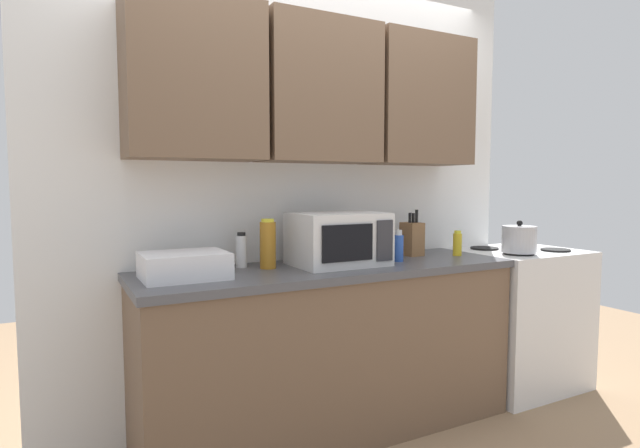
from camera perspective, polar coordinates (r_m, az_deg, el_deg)
wall_back_with_cabinets at (r=2.88m, az=-1.10°, el=9.24°), size 2.91×0.38×2.60m
counter_run at (r=2.80m, az=1.17°, el=-13.80°), size 2.04×0.63×0.90m
stove_range at (r=3.66m, az=21.28°, el=-9.72°), size 0.76×0.64×0.91m
kettle at (r=3.35m, az=21.45°, el=-1.59°), size 0.20×0.20×0.20m
microwave at (r=2.71m, az=2.07°, el=-1.68°), size 0.48×0.37×0.28m
dish_rack at (r=2.41m, az=-15.00°, el=-4.52°), size 0.38×0.30×0.12m
knife_block at (r=3.12m, az=10.29°, el=-1.61°), size 0.11×0.12×0.28m
bottle_yellow_mustard at (r=3.18m, az=15.17°, el=-2.15°), size 0.05×0.05×0.15m
bottle_white_jar at (r=2.67m, az=-8.81°, el=-2.96°), size 0.06×0.06×0.18m
bottle_blue_cleaner at (r=2.87m, az=8.83°, el=-2.57°), size 0.05×0.05×0.18m
bottle_amber_vinegar at (r=2.61m, az=-5.88°, el=-2.27°), size 0.08×0.08×0.26m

